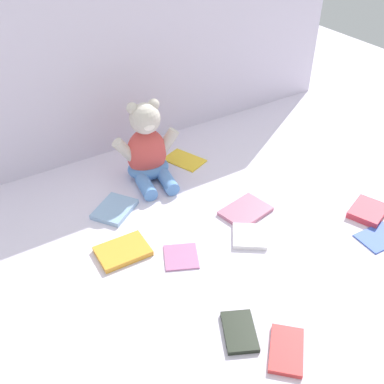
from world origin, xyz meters
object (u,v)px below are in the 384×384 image
(book_case_4, at_px, (245,211))
(book_case_2, at_px, (286,350))
(book_case_5, at_px, (115,209))
(teddy_bear, at_px, (147,151))
(book_case_3, at_px, (184,159))
(book_case_0, at_px, (239,331))
(book_case_6, at_px, (380,237))
(book_case_1, at_px, (123,251))
(book_case_8, at_px, (181,256))
(book_case_7, at_px, (249,236))
(book_case_9, at_px, (368,211))

(book_case_4, bearing_deg, book_case_2, 142.54)
(book_case_5, bearing_deg, teddy_bear, -93.25)
(book_case_3, bearing_deg, book_case_0, -133.32)
(book_case_2, xyz_separation_m, book_case_6, (0.45, 0.13, -0.00))
(book_case_5, distance_m, book_case_6, 0.75)
(book_case_1, relative_size, book_case_5, 1.09)
(book_case_8, bearing_deg, teddy_bear, 99.83)
(book_case_8, bearing_deg, book_case_0, -67.31)
(book_case_2, relative_size, book_case_4, 0.85)
(book_case_0, relative_size, book_case_7, 1.14)
(teddy_bear, relative_size, book_case_5, 2.13)
(book_case_2, height_order, book_case_5, book_case_5)
(book_case_0, xyz_separation_m, book_case_1, (-0.11, 0.36, 0.00))
(book_case_2, xyz_separation_m, book_case_9, (0.51, 0.22, 0.00))
(book_case_3, xyz_separation_m, book_case_6, (0.25, -0.61, -0.00))
(book_case_2, distance_m, book_case_4, 0.46)
(book_case_3, bearing_deg, book_case_1, -163.16)
(book_case_7, bearing_deg, book_case_3, 118.67)
(book_case_3, relative_size, book_case_9, 1.19)
(book_case_6, xyz_separation_m, book_case_8, (-0.50, 0.23, 0.00))
(teddy_bear, relative_size, book_case_0, 2.44)
(book_case_5, xyz_separation_m, book_case_9, (0.62, -0.40, 0.00))
(book_case_3, distance_m, book_case_9, 0.61)
(book_case_7, bearing_deg, book_case_2, -79.58)
(book_case_2, height_order, book_case_7, same)
(book_case_0, relative_size, book_case_3, 0.82)
(book_case_6, bearing_deg, teddy_bear, 36.64)
(book_case_1, bearing_deg, book_case_7, 69.67)
(book_case_4, xyz_separation_m, book_case_6, (0.24, -0.28, -0.00))
(book_case_1, relative_size, book_case_6, 1.13)
(book_case_0, relative_size, book_case_5, 0.87)
(book_case_9, bearing_deg, book_case_5, -143.95)
(teddy_bear, bearing_deg, book_case_5, -138.78)
(book_case_2, height_order, book_case_6, book_case_2)
(book_case_1, xyz_separation_m, book_case_8, (0.12, -0.09, -0.00))
(book_case_4, relative_size, book_case_9, 1.26)
(book_case_1, xyz_separation_m, book_case_7, (0.32, -0.13, -0.00))
(book_case_0, bearing_deg, teddy_bear, -74.01)
(book_case_0, height_order, book_case_2, same)
(book_case_0, bearing_deg, book_case_4, -103.12)
(book_case_9, bearing_deg, book_case_2, -87.25)
(book_case_6, bearing_deg, book_case_7, 61.08)
(book_case_1, distance_m, book_case_8, 0.15)
(teddy_bear, distance_m, book_case_7, 0.43)
(book_case_7, distance_m, book_case_9, 0.37)
(teddy_bear, relative_size, book_case_9, 2.38)
(book_case_2, relative_size, book_case_6, 0.99)
(book_case_0, bearing_deg, book_case_5, -58.01)
(book_case_9, bearing_deg, book_case_1, -129.82)
(book_case_0, relative_size, book_case_6, 0.90)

